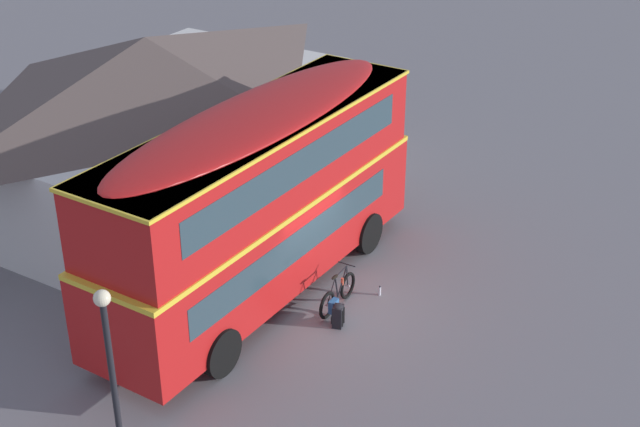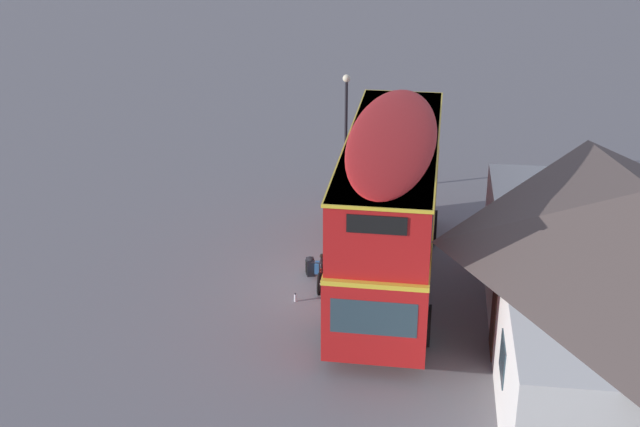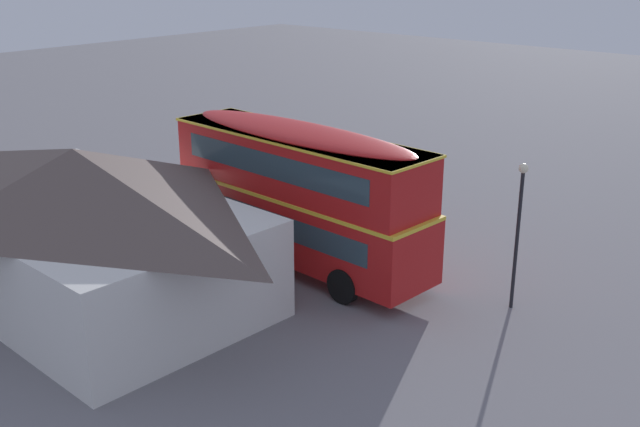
% 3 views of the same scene
% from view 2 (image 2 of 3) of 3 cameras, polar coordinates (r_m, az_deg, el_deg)
% --- Properties ---
extents(ground_plane, '(120.00, 120.00, 0.00)m').
position_cam_2_polar(ground_plane, '(25.33, 1.11, -4.94)').
color(ground_plane, slate).
extents(double_decker_bus, '(10.21, 3.04, 4.79)m').
position_cam_2_polar(double_decker_bus, '(24.46, 4.69, 0.77)').
color(double_decker_bus, black).
rests_on(double_decker_bus, ground).
extents(touring_bicycle, '(1.68, 0.46, 0.99)m').
position_cam_2_polar(touring_bicycle, '(25.31, 0.03, -4.01)').
color(touring_bicycle, black).
rests_on(touring_bicycle, ground).
extents(backpack_on_ground, '(0.33, 0.33, 0.59)m').
position_cam_2_polar(backpack_on_ground, '(25.92, -0.64, -3.48)').
color(backpack_on_ground, black).
rests_on(backpack_on_ground, ground).
extents(water_bottle_clear_plastic, '(0.07, 0.07, 0.25)m').
position_cam_2_polar(water_bottle_clear_plastic, '(24.58, -1.64, -5.58)').
color(water_bottle_clear_plastic, silver).
rests_on(water_bottle_clear_plastic, ground).
extents(pub_building, '(12.39, 7.51, 4.65)m').
position_cam_2_polar(pub_building, '(22.21, 20.33, -3.92)').
color(pub_building, silver).
rests_on(pub_building, ground).
extents(street_lamp, '(0.28, 0.28, 4.49)m').
position_cam_2_polar(street_lamp, '(31.13, 1.73, 6.13)').
color(street_lamp, black).
rests_on(street_lamp, ground).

